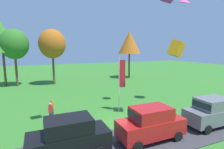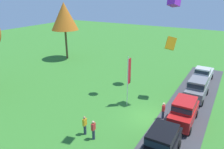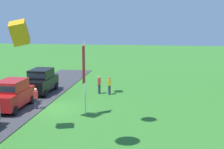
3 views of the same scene
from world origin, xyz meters
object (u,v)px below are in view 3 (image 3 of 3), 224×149
(person_beside_suv, at_px, (109,85))
(flag_banner, at_px, (84,69))
(car_suv_far_end, at_px, (12,93))
(person_watching_sky, at_px, (36,99))
(kite_box_near_flag, at_px, (20,33))
(person_on_lawn, at_px, (99,85))
(car_suv_near_entrance, at_px, (41,80))

(person_beside_suv, distance_m, flag_banner, 7.04)
(car_suv_far_end, bearing_deg, flag_banner, 83.76)
(car_suv_far_end, xyz_separation_m, person_watching_sky, (-0.24, 1.81, -0.42))
(car_suv_far_end, distance_m, kite_box_near_flag, 7.44)
(car_suv_far_end, distance_m, person_beside_suv, 8.94)
(car_suv_far_end, distance_m, person_on_lawn, 8.35)
(car_suv_near_entrance, height_order, flag_banner, flag_banner)
(car_suv_far_end, distance_m, flag_banner, 6.31)
(kite_box_near_flag, bearing_deg, person_on_lawn, 165.79)
(car_suv_near_entrance, height_order, kite_box_near_flag, kite_box_near_flag)
(car_suv_far_end, relative_size, person_beside_suv, 2.70)
(person_watching_sky, relative_size, person_on_lawn, 1.00)
(person_watching_sky, relative_size, flag_banner, 0.32)
(kite_box_near_flag, bearing_deg, person_beside_suv, 160.60)
(person_on_lawn, relative_size, kite_box_near_flag, 1.33)
(person_beside_suv, bearing_deg, flag_banner, -7.30)
(car_suv_near_entrance, distance_m, kite_box_near_flag, 11.54)
(car_suv_near_entrance, bearing_deg, person_watching_sky, 16.16)
(person_watching_sky, xyz_separation_m, person_on_lawn, (-5.80, 3.94, 0.00))
(person_beside_suv, relative_size, person_on_lawn, 1.00)
(person_on_lawn, bearing_deg, car_suv_near_entrance, -83.11)
(person_on_lawn, xyz_separation_m, flag_banner, (6.69, 0.17, 2.54))
(car_suv_far_end, relative_size, person_on_lawn, 2.70)
(car_suv_near_entrance, bearing_deg, kite_box_near_flag, 15.03)
(person_on_lawn, bearing_deg, kite_box_near_flag, -14.21)
(person_beside_suv, distance_m, person_on_lawn, 1.02)
(person_beside_suv, height_order, flag_banner, flag_banner)
(person_on_lawn, relative_size, flag_banner, 0.32)
(flag_banner, bearing_deg, person_watching_sky, -102.23)
(kite_box_near_flag, bearing_deg, person_watching_sky, -166.17)
(flag_banner, distance_m, kite_box_near_flag, 5.70)
(person_beside_suv, xyz_separation_m, kite_box_near_flag, (10.56, -3.72, 5.33))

